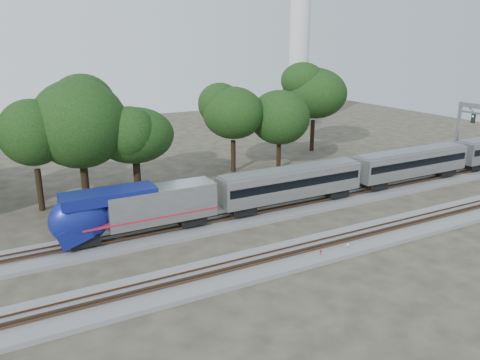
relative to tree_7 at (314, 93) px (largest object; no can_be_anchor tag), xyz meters
name	(u,v)px	position (x,y,z in m)	size (l,w,h in m)	color
ground	(244,246)	(-28.50, -28.08, -9.64)	(160.00, 160.00, 0.00)	#383328
track_far	(216,222)	(-28.50, -22.08, -9.43)	(160.00, 5.00, 0.73)	slate
track_near	(267,262)	(-28.50, -32.08, -9.43)	(160.00, 5.00, 0.73)	slate
switch_stand_red	(321,253)	(-24.01, -33.47, -9.07)	(0.27, 0.12, 0.89)	#512D19
switch_stand_white	(348,247)	(-21.10, -33.58, -9.08)	(0.27, 0.10, 0.88)	#512D19
switch_lever	(328,259)	(-23.65, -34.07, -9.49)	(0.50, 0.30, 0.30)	#512D19
tree_2	(32,133)	(-43.60, -9.24, -0.97)	(8.82, 8.82, 12.44)	black
tree_3	(79,124)	(-38.74, -8.90, -0.49)	(9.31, 9.31, 13.12)	black
tree_4	(135,136)	(-32.84, -9.53, -2.24)	(7.54, 7.54, 10.63)	black
tree_5	(233,113)	(-17.72, -5.26, -1.28)	(8.52, 8.52, 12.01)	black
tree_6	(280,118)	(-11.33, -7.19, -2.12)	(7.66, 7.66, 10.80)	black
tree_7	(314,93)	(0.00, 0.00, 0.00)	(9.81, 9.81, 13.83)	black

